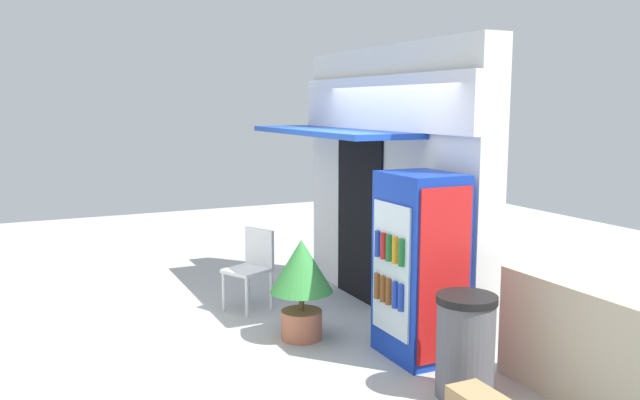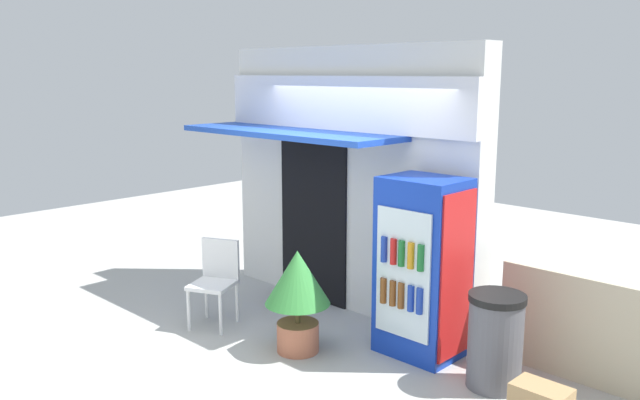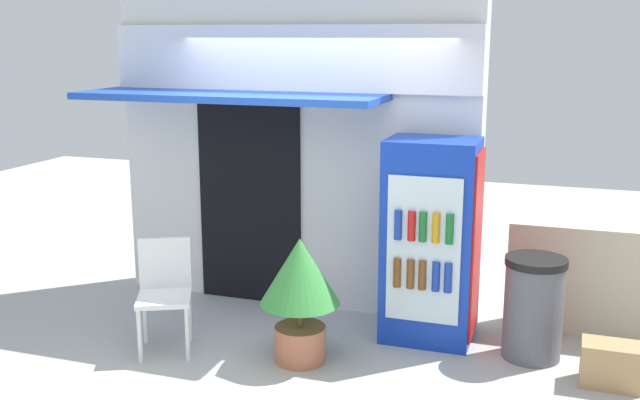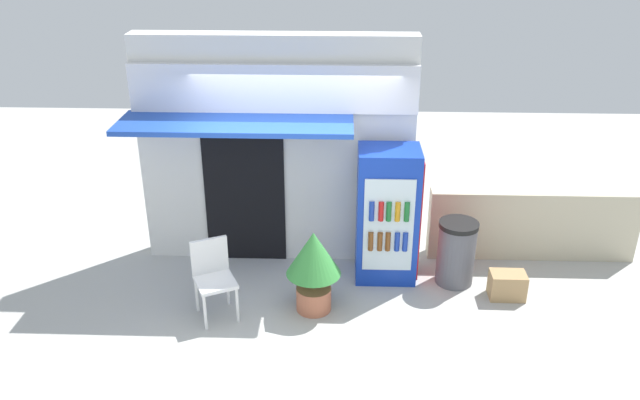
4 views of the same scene
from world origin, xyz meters
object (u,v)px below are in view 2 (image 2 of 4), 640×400
object	(u,v)px
potted_plant_near_shop	(298,289)
plastic_chair	(216,276)
trash_bin	(495,341)
drink_cooler	(422,267)

from	to	relation	value
potted_plant_near_shop	plastic_chair	bearing A→B (deg)	-174.51
trash_bin	potted_plant_near_shop	bearing A→B (deg)	-159.05
drink_cooler	trash_bin	bearing A→B (deg)	-8.40
drink_cooler	trash_bin	world-z (taller)	drink_cooler
drink_cooler	potted_plant_near_shop	bearing A→B (deg)	-138.01
plastic_chair	trash_bin	bearing A→B (deg)	15.07
drink_cooler	trash_bin	size ratio (longest dim) A/B	2.06
plastic_chair	trash_bin	size ratio (longest dim) A/B	1.09
drink_cooler	potted_plant_near_shop	xyz separation A→B (m)	(-0.87, -0.79, -0.22)
plastic_chair	potted_plant_near_shop	size ratio (longest dim) A/B	0.90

